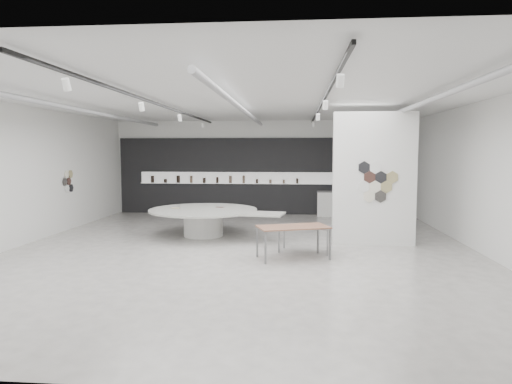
# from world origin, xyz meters

# --- Properties ---
(room) EXTENTS (12.02, 14.02, 3.82)m
(room) POSITION_xyz_m (-0.09, -0.00, 2.07)
(room) COLOR #B8B4AE
(room) RESTS_ON ground
(back_wall_display) EXTENTS (11.80, 0.27, 3.10)m
(back_wall_display) POSITION_xyz_m (-0.08, 6.93, 1.54)
(back_wall_display) COLOR black
(back_wall_display) RESTS_ON ground
(partition_column) EXTENTS (2.20, 0.38, 3.60)m
(partition_column) POSITION_xyz_m (3.50, 1.00, 1.80)
(partition_column) COLOR white
(partition_column) RESTS_ON ground
(display_island) EXTENTS (4.35, 3.71, 0.83)m
(display_island) POSITION_xyz_m (-1.31, 1.80, 0.54)
(display_island) COLOR white
(display_island) RESTS_ON ground
(sample_table_wood) EXTENTS (1.83, 1.33, 0.77)m
(sample_table_wood) POSITION_xyz_m (1.33, -0.86, 0.72)
(sample_table_wood) COLOR #895C47
(sample_table_wood) RESTS_ON ground
(sample_table_stone) EXTENTS (1.39, 0.90, 0.66)m
(sample_table_stone) POSITION_xyz_m (1.63, -0.13, 0.61)
(sample_table_stone) COLOR gray
(sample_table_stone) RESTS_ON ground
(kitchen_counter) EXTENTS (1.80, 0.84, 1.37)m
(kitchen_counter) POSITION_xyz_m (3.10, 6.53, 0.49)
(kitchen_counter) COLOR white
(kitchen_counter) RESTS_ON ground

